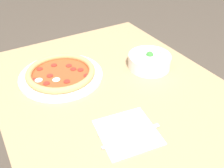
# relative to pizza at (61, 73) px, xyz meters

# --- Properties ---
(dining_table) EXTENTS (1.06, 0.86, 0.73)m
(dining_table) POSITION_rel_pizza_xyz_m (0.18, 0.15, -0.13)
(dining_table) COLOR tan
(dining_table) RESTS_ON ground_plane
(pizza) EXTENTS (0.35, 0.35, 0.04)m
(pizza) POSITION_rel_pizza_xyz_m (0.00, 0.00, 0.00)
(pizza) COLOR white
(pizza) RESTS_ON dining_table
(bowl) EXTENTS (0.19, 0.19, 0.08)m
(bowl) POSITION_rel_pizza_xyz_m (0.13, 0.37, 0.02)
(bowl) COLOR white
(bowl) RESTS_ON dining_table
(napkin) EXTENTS (0.21, 0.21, 0.00)m
(napkin) POSITION_rel_pizza_xyz_m (0.41, 0.07, -0.02)
(napkin) COLOR white
(napkin) RESTS_ON dining_table
(fork) EXTENTS (0.02, 0.18, 0.00)m
(fork) POSITION_rel_pizza_xyz_m (0.38, 0.07, -0.01)
(fork) COLOR silver
(fork) RESTS_ON napkin
(knife) EXTENTS (0.02, 0.21, 0.01)m
(knife) POSITION_rel_pizza_xyz_m (0.43, 0.06, -0.01)
(knife) COLOR silver
(knife) RESTS_ON napkin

